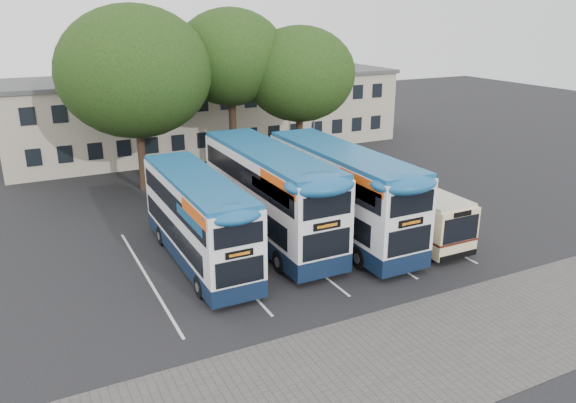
# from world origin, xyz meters

# --- Properties ---
(ground) EXTENTS (120.00, 120.00, 0.00)m
(ground) POSITION_xyz_m (0.00, 0.00, 0.00)
(ground) COLOR black
(ground) RESTS_ON ground
(paving_strip) EXTENTS (40.00, 6.00, 0.01)m
(paving_strip) POSITION_xyz_m (-2.00, -5.00, 0.01)
(paving_strip) COLOR #595654
(paving_strip) RESTS_ON ground
(bay_lines) EXTENTS (14.12, 11.00, 0.01)m
(bay_lines) POSITION_xyz_m (-3.75, 5.00, 0.01)
(bay_lines) COLOR silver
(bay_lines) RESTS_ON ground
(depot_building) EXTENTS (32.40, 8.40, 6.20)m
(depot_building) POSITION_xyz_m (0.00, 26.99, 3.15)
(depot_building) COLOR #BCAD97
(depot_building) RESTS_ON ground
(lamp_post) EXTENTS (0.25, 1.05, 9.06)m
(lamp_post) POSITION_xyz_m (6.00, 19.97, 5.08)
(lamp_post) COLOR gray
(lamp_post) RESTS_ON ground
(tree_left) EXTENTS (9.48, 9.48, 11.59)m
(tree_left) POSITION_xyz_m (-7.84, 17.87, 7.55)
(tree_left) COLOR black
(tree_left) RESTS_ON ground
(tree_mid) EXTENTS (7.56, 7.56, 11.37)m
(tree_mid) POSITION_xyz_m (-1.25, 18.62, 8.14)
(tree_mid) COLOR black
(tree_mid) RESTS_ON ground
(tree_right) EXTENTS (7.55, 7.55, 10.24)m
(tree_right) POSITION_xyz_m (2.96, 16.64, 7.02)
(tree_right) COLOR black
(tree_right) RESTS_ON ground
(bus_dd_left) EXTENTS (2.41, 9.94, 4.14)m
(bus_dd_left) POSITION_xyz_m (-8.14, 5.51, 2.28)
(bus_dd_left) COLOR #0F1E39
(bus_dd_left) RESTS_ON ground
(bus_dd_mid) EXTENTS (2.73, 11.25, 4.69)m
(bus_dd_mid) POSITION_xyz_m (-4.10, 6.53, 2.58)
(bus_dd_mid) COLOR #0F1E39
(bus_dd_mid) RESTS_ON ground
(bus_dd_right) EXTENTS (2.69, 11.09, 4.62)m
(bus_dd_right) POSITION_xyz_m (-0.73, 5.24, 2.55)
(bus_dd_right) COLOR #0F1E39
(bus_dd_right) RESTS_ON ground
(bus_single) EXTENTS (2.32, 9.12, 2.72)m
(bus_single) POSITION_xyz_m (2.40, 4.54, 1.54)
(bus_single) COLOR #F9DFA6
(bus_single) RESTS_ON ground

